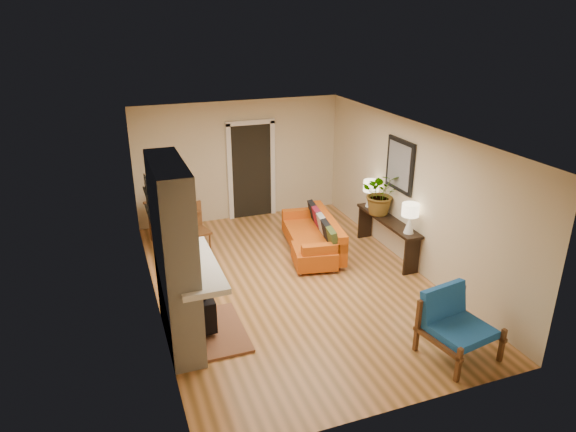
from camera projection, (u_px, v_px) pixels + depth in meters
name	position (u px, v px, depth m)	size (l,w,h in m)	color
room_shell	(275.00, 168.00, 10.82)	(6.50, 6.50, 6.50)	tan
fireplace	(178.00, 260.00, 6.82)	(1.09, 1.68, 2.60)	white
sofa	(316.00, 235.00, 9.82)	(1.09, 2.01, 0.75)	silver
ottoman	(314.00, 256.00, 9.26)	(0.87, 0.87, 0.37)	silver
blue_chair	(454.00, 320.00, 6.84)	(0.99, 0.97, 0.90)	brown
dining_table	(176.00, 213.00, 10.01)	(1.11, 1.92, 1.01)	brown
console_table	(388.00, 226.00, 9.61)	(0.34, 1.85, 0.72)	black
lamp_near	(410.00, 215.00, 8.83)	(0.30, 0.30, 0.54)	white
lamp_far	(371.00, 190.00, 10.04)	(0.30, 0.30, 0.54)	white
houseplant	(381.00, 193.00, 9.65)	(0.75, 0.65, 0.84)	#1E5919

